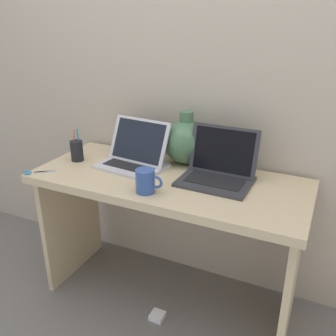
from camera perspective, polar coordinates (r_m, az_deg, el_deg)
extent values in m
plane|color=slate|center=(2.15, 0.00, -19.44)|extent=(6.00, 6.00, 0.00)
cube|color=#BCAD99|center=(1.90, 4.24, 15.39)|extent=(4.40, 0.04, 2.40)
cube|color=#D1B78C|center=(1.75, 0.00, -2.11)|extent=(1.32, 0.56, 0.04)
cube|color=#D1B78C|center=(2.23, -14.74, -7.68)|extent=(0.03, 0.48, 0.68)
cube|color=#D1B78C|center=(1.81, 18.81, -16.00)|extent=(0.03, 0.48, 0.68)
cube|color=silver|center=(1.87, -5.72, 0.31)|extent=(0.36, 0.27, 0.01)
cube|color=black|center=(1.87, -5.73, 0.57)|extent=(0.28, 0.17, 0.00)
cube|color=silver|center=(1.88, -4.58, 4.23)|extent=(0.34, 0.14, 0.22)
cube|color=black|center=(1.88, -4.58, 4.23)|extent=(0.30, 0.12, 0.19)
cube|color=#333338|center=(1.70, 7.37, -2.11)|extent=(0.33, 0.26, 0.01)
cube|color=black|center=(1.70, 7.39, -1.84)|extent=(0.27, 0.16, 0.00)
cube|color=#333338|center=(1.74, 8.66, 2.71)|extent=(0.33, 0.07, 0.23)
cube|color=black|center=(1.74, 8.66, 2.71)|extent=(0.29, 0.06, 0.20)
ellipsoid|color=#47704C|center=(1.89, 2.83, 4.11)|extent=(0.23, 0.23, 0.23)
cylinder|color=#47704C|center=(1.86, 2.91, 7.99)|extent=(0.07, 0.07, 0.06)
cylinder|color=#335199|center=(1.59, -3.58, -2.04)|extent=(0.08, 0.08, 0.11)
torus|color=#335199|center=(1.56, -1.83, -2.22)|extent=(0.06, 0.01, 0.06)
cylinder|color=black|center=(2.00, -14.03, 2.63)|extent=(0.07, 0.07, 0.11)
cylinder|color=#338CBF|center=(1.98, -13.80, 4.06)|extent=(0.02, 0.03, 0.15)
cylinder|color=orange|center=(1.99, -14.37, 3.94)|extent=(0.01, 0.02, 0.13)
cube|color=#B7B7BC|center=(1.91, -18.70, -0.52)|extent=(0.08, 0.08, 0.00)
cube|color=#B7B7BC|center=(1.91, -18.71, -0.56)|extent=(0.09, 0.06, 0.00)
torus|color=#338CBF|center=(1.92, -21.08, -0.73)|extent=(0.03, 0.04, 0.01)
torus|color=#338CBF|center=(1.92, -21.05, -0.63)|extent=(0.03, 0.04, 0.01)
cube|color=white|center=(2.02, -1.67, -22.10)|extent=(0.07, 0.07, 0.03)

